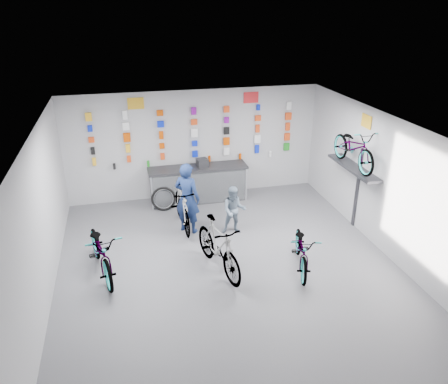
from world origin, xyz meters
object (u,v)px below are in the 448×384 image
object	(u,v)px
bike_left	(101,251)
customer	(234,210)
counter	(198,184)
bike_center	(218,247)
bike_right	(302,249)
clerk	(187,198)
bike_service	(182,206)

from	to	relation	value
bike_left	customer	size ratio (longest dim) A/B	1.67
counter	bike_center	size ratio (longest dim) A/B	1.43
bike_right	bike_left	bearing A→B (deg)	-174.34
bike_center	clerk	bearing A→B (deg)	86.19
counter	bike_center	distance (m)	3.50
bike_left	bike_right	bearing A→B (deg)	-23.06
counter	bike_service	world-z (taller)	bike_service
counter	bike_service	xyz separation A→B (m)	(-0.66, -1.40, 0.06)
bike_left	clerk	bearing A→B (deg)	22.21
bike_left	bike_right	world-z (taller)	bike_left
bike_left	bike_center	xyz separation A→B (m)	(2.32, -0.47, 0.05)
bike_center	customer	world-z (taller)	customer
bike_service	clerk	world-z (taller)	clerk
clerk	customer	bearing A→B (deg)	-161.91
counter	customer	size ratio (longest dim) A/B	2.27
counter	bike_left	bearing A→B (deg)	-130.30
counter	bike_center	xyz separation A→B (m)	(-0.23, -3.49, 0.08)
bike_right	bike_service	distance (m)	3.21
bike_center	customer	size ratio (longest dim) A/B	1.59
bike_left	clerk	distance (m)	2.44
bike_center	clerk	world-z (taller)	clerk
bike_left	clerk	xyz separation A→B (m)	(1.99, 1.36, 0.35)
bike_right	clerk	distance (m)	2.98
bike_service	counter	bearing A→B (deg)	63.07
bike_center	bike_right	distance (m)	1.74
customer	counter	bearing A→B (deg)	114.93
bike_left	bike_service	bearing A→B (deg)	28.41
counter	bike_center	world-z (taller)	bike_center
bike_right	counter	bearing A→B (deg)	127.85
bike_center	clerk	xyz separation A→B (m)	(-0.33, 1.83, 0.30)
clerk	bike_service	bearing A→B (deg)	-33.60
bike_center	bike_service	distance (m)	2.13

